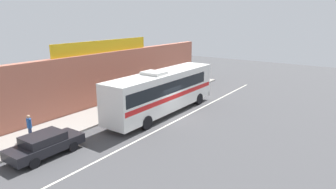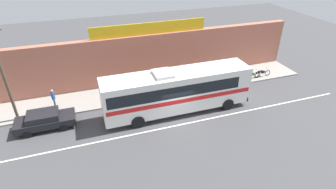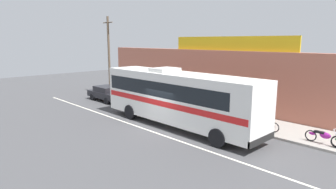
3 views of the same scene
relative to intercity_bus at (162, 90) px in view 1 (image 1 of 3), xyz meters
name	(u,v)px [view 1 (image 1 of 3)]	position (x,y,z in m)	size (l,w,h in m)	color
ground_plane	(171,117)	(-0.32, -1.12, -2.07)	(70.00, 70.00, 0.00)	#444447
sidewalk_slab	(124,106)	(-0.32, 4.08, -2.00)	(30.00, 3.60, 0.14)	gray
storefront_facade	(107,78)	(-0.32, 6.23, 0.33)	(30.00, 0.70, 4.80)	#B26651
storefront_billboard	(104,46)	(-0.38, 6.23, 3.28)	(11.02, 0.12, 1.10)	gold
road_center_stripe	(179,119)	(-0.32, -1.92, -2.06)	(30.00, 0.14, 0.01)	silver
intercity_bus	(162,90)	(0.00, 0.00, 0.00)	(12.09, 2.61, 3.78)	white
parked_car	(45,144)	(-10.20, 1.06, -1.33)	(4.34, 1.87, 1.37)	black
motorcycle_black	(195,81)	(10.59, 2.98, -1.50)	(1.95, 0.56, 0.94)	black
motorcycle_purple	(183,85)	(8.00, 3.01, -1.50)	(1.94, 0.56, 0.94)	black
motorcycle_green	(190,83)	(9.33, 2.89, -1.50)	(1.93, 0.56, 0.94)	black
motorcycle_blue	(165,91)	(4.61, 3.02, -1.50)	(1.87, 0.56, 0.94)	black
pedestrian_by_curb	(29,125)	(-9.58, 3.69, -0.94)	(0.30, 0.48, 1.70)	navy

